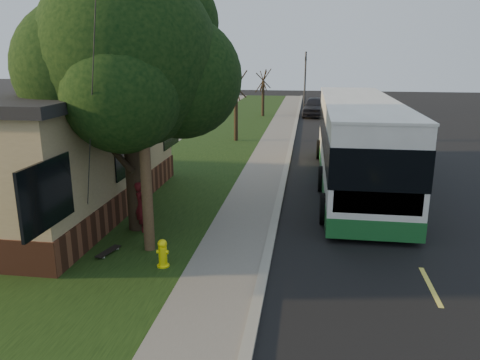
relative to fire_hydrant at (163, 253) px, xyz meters
name	(u,v)px	position (x,y,z in m)	size (l,w,h in m)	color
ground	(264,275)	(2.60, 0.00, -0.43)	(120.00, 120.00, 0.00)	black
road	(375,179)	(6.60, 10.00, -0.43)	(8.00, 80.00, 0.01)	black
curb	(285,174)	(2.60, 10.00, -0.37)	(0.25, 80.00, 0.12)	gray
sidewalk	(263,174)	(1.60, 10.00, -0.39)	(2.00, 80.00, 0.08)	slate
grass_verge	(189,171)	(-1.90, 10.00, -0.40)	(5.00, 80.00, 0.07)	black
fire_hydrant	(163,253)	(0.00, 0.00, 0.00)	(0.32, 0.32, 0.74)	#FBF00D
utility_pole	(141,84)	(-0.71, 0.99, 4.20)	(2.86, 3.21, 9.07)	#473321
leafy_tree	(131,61)	(-1.57, 2.65, 4.73)	(6.30, 6.00, 7.80)	black
bare_tree_near	(236,107)	(-0.90, 18.00, 1.72)	(1.38, 1.21, 4.31)	black
bare_tree_far	(263,93)	(-0.40, 30.00, 1.57)	(1.38, 1.21, 4.03)	black
traffic_signal	(305,78)	(3.10, 34.00, 2.73)	(0.18, 0.22, 5.50)	#2D2D30
transit_bus	(357,140)	(5.57, 8.83, 1.48)	(3.06, 13.28, 3.59)	silver
skateboarder	(141,207)	(-1.41, 2.32, 0.42)	(0.57, 0.37, 1.56)	#4D0F13
skateboard_main	(108,251)	(-1.73, 0.54, -0.30)	(0.42, 0.91, 0.08)	black
dumpster	(23,192)	(-6.16, 3.65, 0.29)	(1.79, 1.55, 1.37)	black
distant_car	(315,106)	(4.10, 31.11, 0.41)	(1.99, 4.95, 1.69)	black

